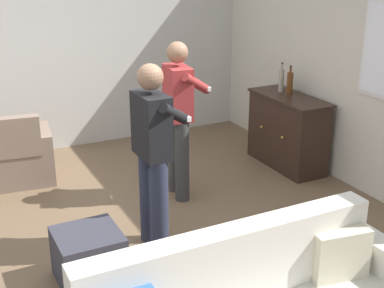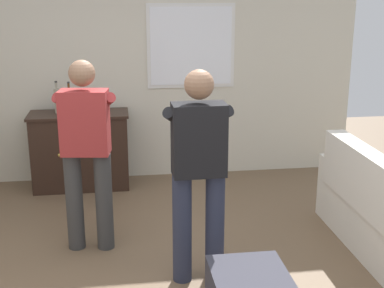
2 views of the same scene
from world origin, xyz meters
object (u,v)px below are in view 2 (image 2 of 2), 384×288
object	(u,v)px
person_standing_left	(86,147)
sideboard_cabinet	(81,150)
bottle_wine_green	(69,100)
person_standing_right	(199,167)
bottle_liquor_amber	(57,100)

from	to	relation	value
person_standing_left	sideboard_cabinet	bearing A→B (deg)	96.16
bottle_wine_green	person_standing_right	bearing A→B (deg)	-63.49
bottle_wine_green	person_standing_right	distance (m)	2.53
bottle_wine_green	person_standing_left	bearing A→B (deg)	-80.80
sideboard_cabinet	bottle_liquor_amber	world-z (taller)	bottle_liquor_amber
person_standing_left	person_standing_right	size ratio (longest dim) A/B	1.00
sideboard_cabinet	person_standing_left	distance (m)	1.63
person_standing_left	person_standing_right	distance (m)	1.09
sideboard_cabinet	person_standing_right	distance (m)	2.48
person_standing_right	bottle_liquor_amber	bearing A→B (deg)	119.45
bottle_liquor_amber	person_standing_left	world-z (taller)	person_standing_left
bottle_liquor_amber	person_standing_right	world-z (taller)	person_standing_right
bottle_wine_green	bottle_liquor_amber	bearing A→B (deg)	-167.23
bottle_wine_green	bottle_liquor_amber	size ratio (longest dim) A/B	0.96
bottle_liquor_amber	person_standing_right	size ratio (longest dim) A/B	0.22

